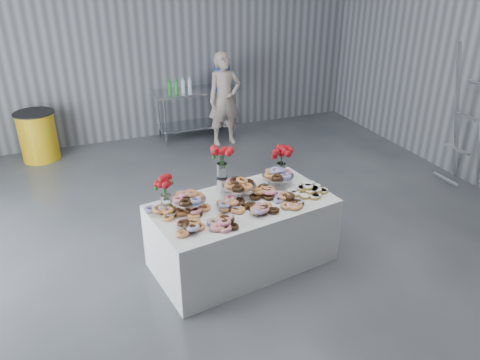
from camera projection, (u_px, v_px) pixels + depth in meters
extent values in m
plane|color=#383B40|center=(241.00, 273.00, 5.05)|extent=(9.00, 9.00, 0.00)
cube|color=gray|center=(142.00, 25.00, 7.91)|extent=(8.00, 0.04, 4.00)
cube|color=white|center=(242.00, 233.00, 5.07)|extent=(2.03, 1.27, 0.75)
cube|color=silver|center=(196.00, 91.00, 8.34)|extent=(1.50, 0.60, 0.04)
cube|color=silver|center=(197.00, 124.00, 8.61)|extent=(1.40, 0.55, 0.03)
cylinder|color=silver|center=(165.00, 124.00, 8.11)|extent=(0.04, 0.04, 0.86)
cylinder|color=silver|center=(235.00, 115.00, 8.54)|extent=(0.04, 0.04, 0.86)
cylinder|color=silver|center=(159.00, 115.00, 8.53)|extent=(0.04, 0.04, 0.86)
cylinder|color=silver|center=(226.00, 107.00, 8.96)|extent=(0.04, 0.04, 0.86)
cylinder|color=silver|center=(188.00, 205.00, 4.75)|extent=(0.06, 0.06, 0.12)
cylinder|color=silver|center=(188.00, 199.00, 4.72)|extent=(0.36, 0.36, 0.01)
cylinder|color=silver|center=(239.00, 191.00, 5.02)|extent=(0.06, 0.06, 0.12)
cylinder|color=silver|center=(239.00, 186.00, 4.99)|extent=(0.36, 0.36, 0.01)
cylinder|color=silver|center=(278.00, 181.00, 5.25)|extent=(0.06, 0.06, 0.12)
cylinder|color=silver|center=(278.00, 175.00, 5.22)|extent=(0.36, 0.36, 0.01)
cylinder|color=white|center=(166.00, 203.00, 4.72)|extent=(0.11, 0.11, 0.18)
cylinder|color=#1E5919|center=(165.00, 192.00, 4.66)|extent=(0.04, 0.04, 0.18)
cylinder|color=white|center=(281.00, 170.00, 5.42)|extent=(0.11, 0.11, 0.18)
cylinder|color=#1E5919|center=(281.00, 160.00, 5.36)|extent=(0.04, 0.04, 0.18)
cylinder|color=silver|center=(222.00, 185.00, 5.12)|extent=(0.14, 0.14, 0.15)
cylinder|color=white|center=(222.00, 171.00, 5.05)|extent=(0.11, 0.11, 0.18)
cylinder|color=#1E5919|center=(222.00, 160.00, 4.99)|extent=(0.04, 0.04, 0.18)
cylinder|color=blue|center=(222.00, 76.00, 8.41)|extent=(0.28, 0.28, 0.40)
sphere|color=blue|center=(222.00, 62.00, 8.29)|extent=(0.20, 0.20, 0.20)
imported|color=#CC8C93|center=(225.00, 99.00, 8.12)|extent=(0.60, 0.40, 1.61)
cylinder|color=gold|center=(38.00, 137.00, 7.64)|extent=(0.59, 0.59, 0.79)
cylinder|color=black|center=(33.00, 113.00, 7.46)|extent=(0.63, 0.63, 0.02)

